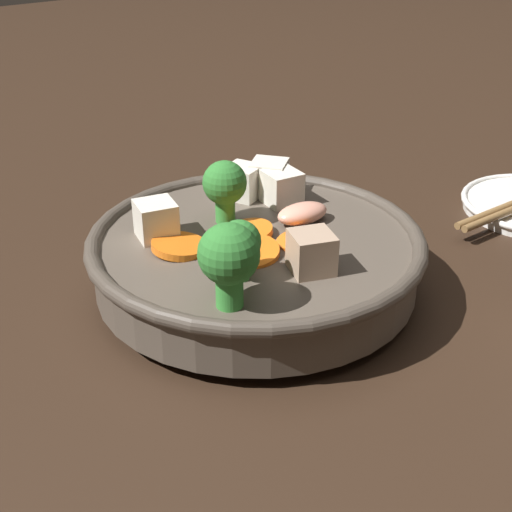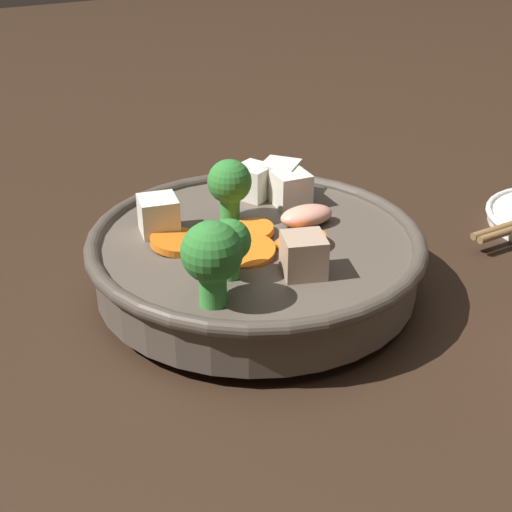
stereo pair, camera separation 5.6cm
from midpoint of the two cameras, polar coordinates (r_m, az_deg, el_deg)
name	(u,v)px [view 1 (the left image)]	position (r m, az deg, el deg)	size (l,w,h in m)	color
ground_plane	(256,292)	(0.57, -2.78, -2.95)	(3.00, 3.00, 0.00)	black
stirfry_bowl	(255,253)	(0.56, -2.94, 0.19)	(0.26, 0.26, 0.11)	#51473D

